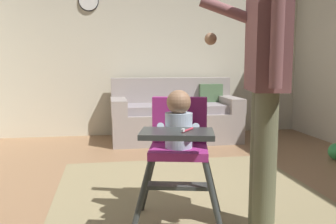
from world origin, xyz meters
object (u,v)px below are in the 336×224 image
(high_chair, at_px, (179,136))
(wall_clock, at_px, (88,1))
(couch, at_px, (175,116))
(adult_standing, at_px, (265,79))

(high_chair, relative_size, wall_clock, 3.18)
(couch, height_order, adult_standing, adult_standing)
(high_chair, relative_size, adult_standing, 0.53)
(adult_standing, height_order, wall_clock, wall_clock)
(high_chair, height_order, adult_standing, adult_standing)
(couch, relative_size, high_chair, 1.92)
(high_chair, distance_m, adult_standing, 0.64)
(couch, bearing_deg, high_chair, -10.14)
(high_chair, xyz_separation_m, wall_clock, (-0.66, 3.26, 1.33))
(adult_standing, xyz_separation_m, wall_clock, (-1.17, 3.37, 0.98))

